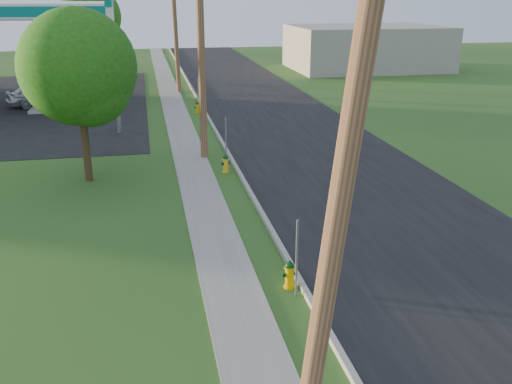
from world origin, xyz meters
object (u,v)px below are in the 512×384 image
fuel_pump_ne (41,98)px  tree_lot (91,19)px  fuel_pump_se (50,88)px  hydrant_mid (226,164)px  utility_pole_near (344,174)px  utility_pole_mid (201,44)px  car_silver (43,94)px  hydrant_far (197,108)px  utility_pole_far (175,25)px  hydrant_near (290,275)px  price_pylon (111,26)px  tree_verge (81,72)px

fuel_pump_ne → tree_lot: size_ratio=0.42×
fuel_pump_se → hydrant_mid: 21.66m
utility_pole_near → utility_pole_mid: 18.00m
fuel_pump_ne → tree_lot: (2.52, 13.12, 4.21)m
fuel_pump_se → hydrant_mid: bearing=-63.9°
hydrant_mid → car_silver: 19.32m
fuel_pump_se → hydrant_far: (9.54, -7.18, -0.37)m
utility_pole_far → hydrant_near: (0.79, -30.38, -4.44)m
utility_pole_mid → fuel_pump_ne: bearing=124.4°
fuel_pump_se → car_silver: bearing=-91.8°
tree_lot → hydrant_mid: 29.77m
fuel_pump_ne → hydrant_mid: 18.15m
utility_pole_mid → price_pylon: size_ratio=1.43×
tree_lot → utility_pole_near: bearing=-81.8°
price_pylon → hydrant_near: 19.17m
tree_lot → hydrant_near: size_ratio=10.19×
price_pylon → tree_verge: bearing=-96.0°
hydrant_mid → tree_verge: bearing=-179.3°
price_pylon → hydrant_near: (4.69, -17.88, -5.07)m
utility_pole_mid → fuel_pump_ne: size_ratio=3.06×
tree_verge → price_pylon: bearing=84.0°
utility_pole_near → utility_pole_far: utility_pole_far is taller
fuel_pump_se → hydrant_far: fuel_pump_se is taller
utility_pole_far → hydrant_mid: utility_pole_far is taller
utility_pole_near → hydrant_mid: size_ratio=12.41×
utility_pole_far → hydrant_near: 30.72m
hydrant_mid → utility_pole_mid: bearing=104.0°
tree_verge → utility_pole_near: bearing=-73.0°
utility_pole_mid → hydrant_mid: bearing=-76.0°
fuel_pump_se → fuel_pump_ne: bearing=-90.0°
price_pylon → hydrant_far: size_ratio=9.38×
price_pylon → car_silver: (-5.08, 8.80, -4.68)m
utility_pole_mid → price_pylon: (-3.90, 5.50, 0.48)m
price_pylon → tree_lot: tree_lot is taller
utility_pole_mid → tree_lot: bearing=103.7°
utility_pole_mid → hydrant_far: bearing=86.3°
tree_lot → hydrant_mid: (6.99, -28.58, -4.56)m
fuel_pump_se → tree_verge: 20.27m
tree_verge → hydrant_far: bearing=66.5°
utility_pole_mid → hydrant_near: (0.79, -12.38, -4.59)m
utility_pole_near → hydrant_near: (0.79, 5.62, -4.44)m
fuel_pump_se → car_silver: (-0.08, -2.70, 0.03)m
utility_pole_near → utility_pole_far: (-0.00, 36.00, 0.00)m
utility_pole_mid → car_silver: (-8.98, 14.30, -4.20)m
hydrant_mid → utility_pole_near: bearing=-92.3°
fuel_pump_ne → fuel_pump_se: 4.00m
fuel_pump_ne → hydrant_near: bearing=-69.1°
tree_lot → hydrant_far: size_ratio=10.49×
hydrant_mid → hydrant_far: (0.03, 12.28, -0.02)m
utility_pole_mid → tree_lot: 26.89m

